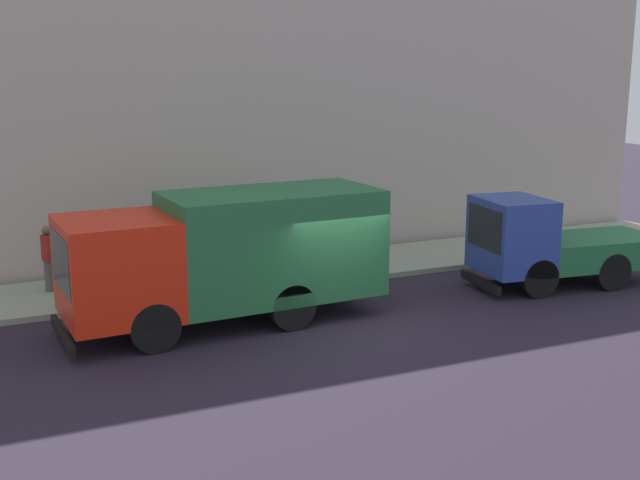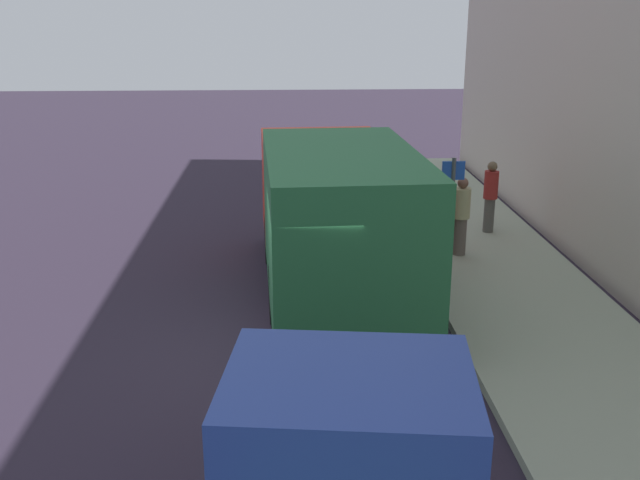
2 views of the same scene
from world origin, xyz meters
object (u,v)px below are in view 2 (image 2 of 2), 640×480
pedestrian_standing (490,195)px  pedestrian_walking (461,214)px  large_utility_truck (334,211)px  street_sign_post (451,209)px

pedestrian_standing → pedestrian_walking: bearing=-47.2°
large_utility_truck → pedestrian_walking: size_ratio=4.35×
large_utility_truck → pedestrian_standing: large_utility_truck is taller
pedestrian_standing → street_sign_post: size_ratio=0.70×
pedestrian_standing → street_sign_post: street_sign_post is taller
large_utility_truck → pedestrian_standing: size_ratio=4.35×
large_utility_truck → pedestrian_walking: bearing=31.1°
pedestrian_walking → pedestrian_standing: size_ratio=1.00×
large_utility_truck → street_sign_post: (2.32, 0.42, -0.10)m
large_utility_truck → street_sign_post: size_ratio=3.05×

